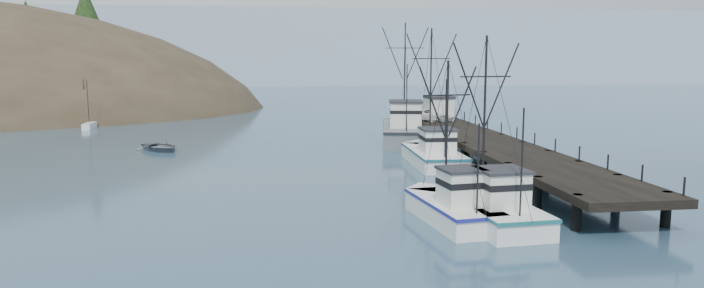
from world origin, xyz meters
name	(u,v)px	position (x,y,z in m)	size (l,w,h in m)	color
ground	(357,219)	(0.00, 0.00, 0.00)	(400.00, 400.00, 0.00)	#2D4B65
pier	(493,146)	(14.00, 16.00, 1.69)	(6.00, 44.00, 2.00)	black
distant_ridge	(316,83)	(10.00, 170.00, 0.00)	(360.00, 40.00, 26.00)	#9EB2C6
distant_ridge_far	(166,82)	(-40.00, 185.00, 0.00)	(180.00, 25.00, 18.00)	silver
moored_sailboats	(40,121)	(-36.56, 55.93, 0.33)	(17.73, 21.12, 6.35)	white
trawler_near	(489,207)	(7.38, -1.51, 0.82)	(4.20, 10.66, 10.85)	white
trawler_mid	(451,207)	(5.26, -1.18, 0.82)	(4.09, 9.32, 9.46)	white
trawler_far	(432,154)	(9.05, 17.46, 0.82)	(4.03, 11.80, 12.03)	white
work_vessel	(405,130)	(9.65, 31.72, 1.23)	(7.08, 15.94, 13.23)	slate
pier_shed	(439,108)	(14.10, 34.00, 3.42)	(3.00, 3.20, 2.80)	silver
pickup_truck	(432,115)	(13.17, 33.48, 2.69)	(2.29, 4.98, 1.38)	white
motorboat	(160,151)	(-15.75, 28.19, 0.00)	(3.67, 5.14, 1.06)	slate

